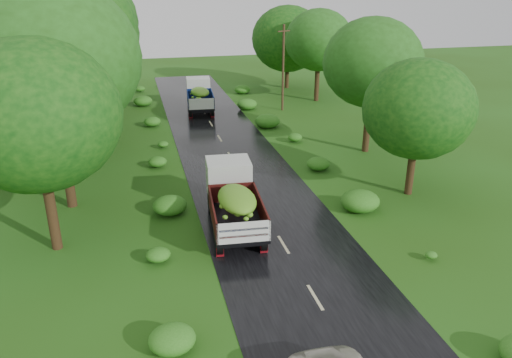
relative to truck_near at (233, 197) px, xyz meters
name	(u,v)px	position (x,y,z in m)	size (l,w,h in m)	color
ground	(315,298)	(1.74, -6.40, -1.47)	(120.00, 120.00, 0.00)	#23480F
road	(277,234)	(1.74, -1.40, -1.46)	(6.50, 80.00, 0.02)	black
road_lines	(271,224)	(1.74, -0.40, -1.45)	(0.12, 69.60, 0.00)	#BFB78C
truck_near	(233,197)	(0.00, 0.00, 0.00)	(2.65, 6.34, 2.60)	black
truck_far	(199,94)	(1.52, 22.17, -0.04)	(2.64, 6.16, 2.52)	black
utility_pole	(283,67)	(8.58, 20.48, 2.27)	(1.21, 0.58, 7.28)	#382616
trees_left	(63,43)	(-8.36, 15.57, 5.35)	(6.07, 33.88, 9.68)	black
trees_right	(331,54)	(11.38, 16.91, 3.78)	(6.23, 31.74, 7.50)	black
shrubs	(237,162)	(1.74, 7.60, -1.12)	(11.90, 44.00, 0.70)	#2A6B19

